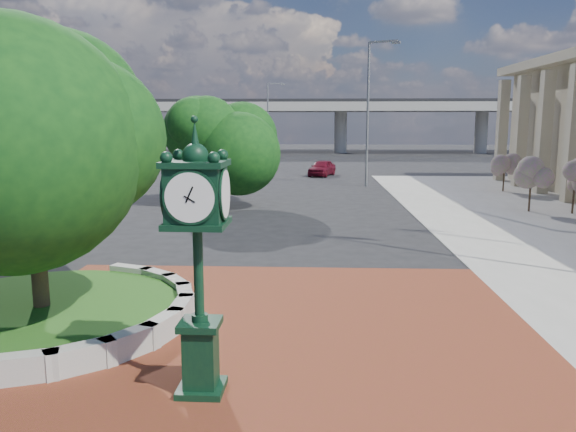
# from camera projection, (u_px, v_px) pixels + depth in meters

# --- Properties ---
(ground) EXTENTS (200.00, 200.00, 0.00)m
(ground) POSITION_uv_depth(u_px,v_px,m) (261.00, 326.00, 12.59)
(ground) COLOR black
(ground) RESTS_ON ground
(plaza) EXTENTS (12.00, 12.00, 0.04)m
(plaza) POSITION_uv_depth(u_px,v_px,m) (257.00, 342.00, 11.60)
(plaza) COLOR brown
(plaza) RESTS_ON ground
(planter_wall) EXTENTS (2.96, 6.77, 0.54)m
(planter_wall) POSITION_uv_depth(u_px,v_px,m) (142.00, 312.00, 12.67)
(planter_wall) COLOR #9E9B93
(planter_wall) RESTS_ON ground
(grass_bed) EXTENTS (6.10, 6.10, 0.40)m
(grass_bed) POSITION_uv_depth(u_px,v_px,m) (43.00, 314.00, 12.78)
(grass_bed) COLOR #174814
(grass_bed) RESTS_ON ground
(overpass) EXTENTS (90.00, 12.00, 7.50)m
(overpass) POSITION_uv_depth(u_px,v_px,m) (304.00, 107.00, 80.45)
(overpass) COLOR #9E9B93
(overpass) RESTS_ON ground
(tree_planter) EXTENTS (5.20, 5.20, 6.33)m
(tree_planter) POSITION_uv_depth(u_px,v_px,m) (31.00, 159.00, 12.19)
(tree_planter) COLOR #38281C
(tree_planter) RESTS_ON ground
(tree_street) EXTENTS (4.40, 4.40, 5.45)m
(tree_street) POSITION_uv_depth(u_px,v_px,m) (217.00, 146.00, 29.96)
(tree_street) COLOR #38281C
(tree_street) RESTS_ON ground
(post_clock) EXTENTS (0.97, 0.97, 4.54)m
(post_clock) POSITION_uv_depth(u_px,v_px,m) (198.00, 249.00, 9.05)
(post_clock) COLOR black
(post_clock) RESTS_ON ground
(parked_car) EXTENTS (2.68, 4.20, 1.33)m
(parked_car) POSITION_uv_depth(u_px,v_px,m) (322.00, 168.00, 47.04)
(parked_car) COLOR maroon
(parked_car) RESTS_ON ground
(street_lamp_near) EXTENTS (2.10, 1.02, 9.86)m
(street_lamp_near) POSITION_uv_depth(u_px,v_px,m) (371.00, 103.00, 38.48)
(street_lamp_near) COLOR slate
(street_lamp_near) RESTS_ON ground
(street_lamp_far) EXTENTS (1.85, 0.35, 8.26)m
(street_lamp_far) POSITION_uv_depth(u_px,v_px,m) (270.00, 118.00, 55.85)
(street_lamp_far) COLOR slate
(street_lamp_far) RESTS_ON ground
(shrub_near) EXTENTS (1.20, 1.20, 2.20)m
(shrub_near) POSITION_uv_depth(u_px,v_px,m) (575.00, 182.00, 27.39)
(shrub_near) COLOR #38281C
(shrub_near) RESTS_ON ground
(shrub_mid) EXTENTS (1.20, 1.20, 2.20)m
(shrub_mid) POSITION_uv_depth(u_px,v_px,m) (531.00, 181.00, 28.06)
(shrub_mid) COLOR #38281C
(shrub_mid) RESTS_ON ground
(shrub_far) EXTENTS (1.20, 1.20, 2.20)m
(shrub_far) POSITION_uv_depth(u_px,v_px,m) (504.00, 167.00, 36.19)
(shrub_far) COLOR #38281C
(shrub_far) RESTS_ON ground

